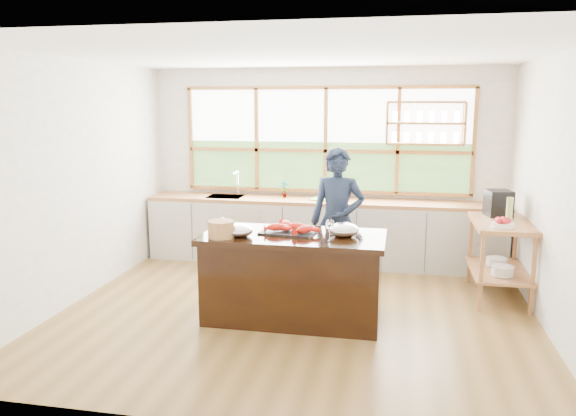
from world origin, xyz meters
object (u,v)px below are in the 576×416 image
(island, at_px, (293,277))
(cook, at_px, (337,222))
(espresso_machine, at_px, (498,203))
(wicker_basket, at_px, (221,229))

(island, height_order, cook, cook)
(espresso_machine, distance_m, wicker_basket, 3.32)
(island, distance_m, cook, 1.05)
(cook, bearing_deg, wicker_basket, -129.09)
(cook, xyz_separation_m, espresso_machine, (1.85, 0.50, 0.19))
(cook, xyz_separation_m, wicker_basket, (-1.03, -1.17, 0.13))
(cook, relative_size, wicker_basket, 6.51)
(cook, bearing_deg, island, -108.75)
(espresso_machine, bearing_deg, island, -158.63)
(island, bearing_deg, wicker_basket, -158.67)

